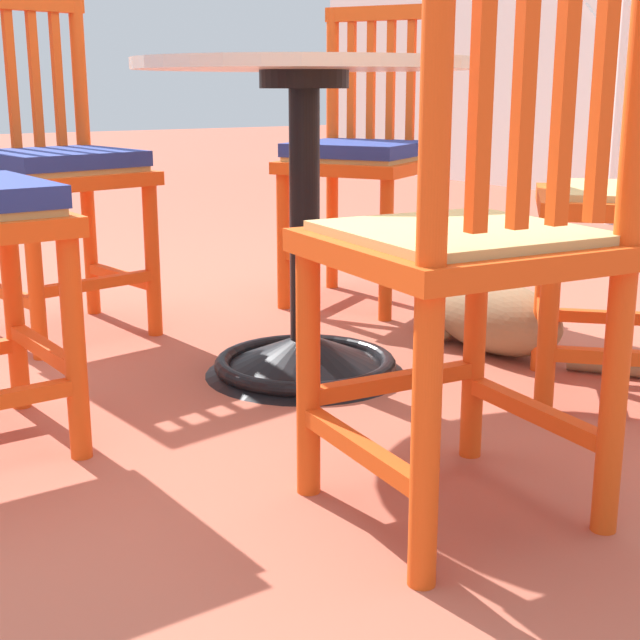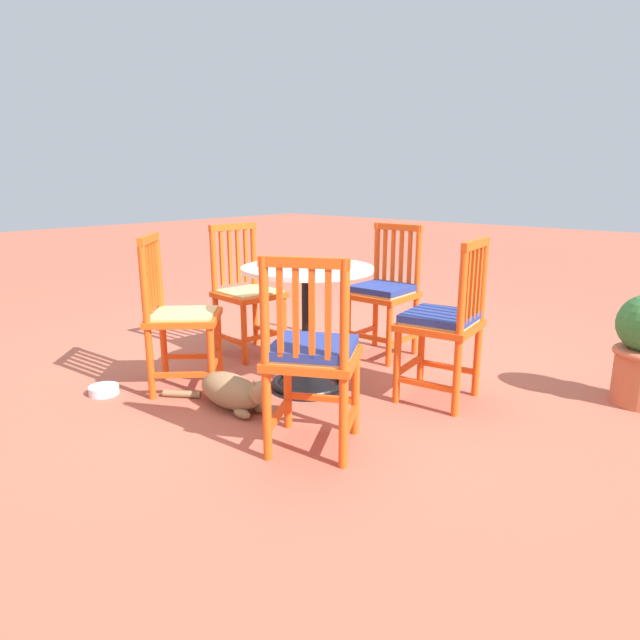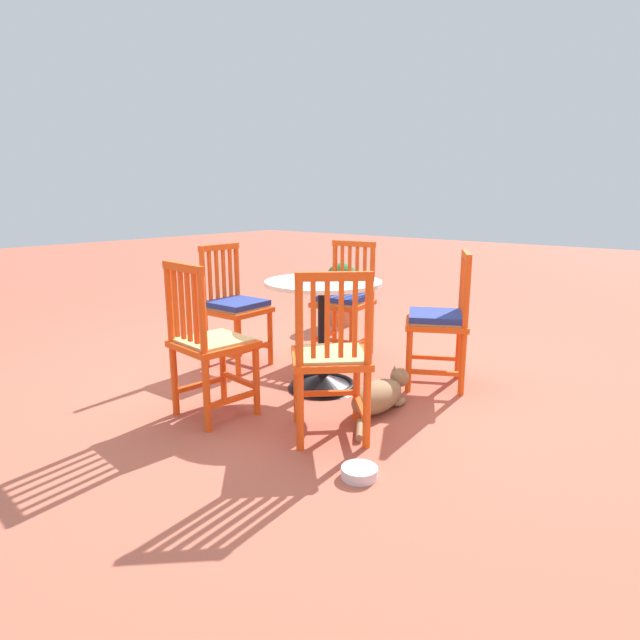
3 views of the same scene
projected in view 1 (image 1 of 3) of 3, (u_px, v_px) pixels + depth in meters
ground_plane at (246, 404)px, 1.99m from camera, size 24.00×24.00×0.00m
cafe_table at (305, 257)px, 2.14m from camera, size 0.76×0.76×0.73m
orange_chair_at_corner at (55, 172)px, 2.47m from camera, size 0.46×0.46×0.91m
orange_chair_by_planter at (471, 250)px, 1.37m from camera, size 0.44×0.44×0.91m
orange_chair_near_fence at (361, 160)px, 2.84m from camera, size 0.54×0.54×0.91m
tabby_cat at (485, 313)px, 2.40m from camera, size 0.73×0.28×0.23m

